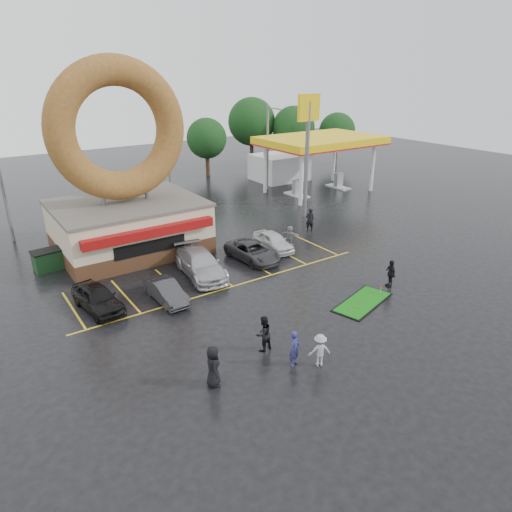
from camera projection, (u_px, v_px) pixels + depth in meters
ground at (265, 308)px, 25.85m from camera, size 120.00×120.00×0.00m
donut_shop at (125, 191)px, 32.44m from camera, size 10.20×8.70×13.50m
gas_station at (302, 154)px, 50.80m from camera, size 12.30×13.65×5.90m
shell_sign at (308, 134)px, 38.93m from camera, size 2.20×0.36×10.60m
streetlight_left at (1, 181)px, 33.96m from camera, size 0.40×2.21×9.00m
streetlight_mid at (169, 159)px, 42.02m from camera, size 0.40×2.21×9.00m
streetlight_right at (268, 146)px, 49.05m from camera, size 0.40×2.21×9.00m
tree_far_a at (294, 128)px, 60.26m from camera, size 5.60×5.60×8.00m
tree_far_b at (337, 131)px, 62.12m from camera, size 4.90×4.90×7.00m
tree_far_c at (252, 122)px, 60.97m from camera, size 6.30×6.30×9.00m
tree_far_d at (207, 138)px, 55.78m from camera, size 4.90×4.90×7.00m
car_black at (98, 298)px, 25.49m from camera, size 2.24×4.39×1.43m
car_dgrey at (166, 292)px, 26.44m from camera, size 1.44×3.75×1.22m
car_silver at (201, 264)px, 29.67m from camera, size 2.90×5.68×1.58m
car_grey at (252, 252)px, 32.08m from camera, size 2.48×4.73×1.27m
car_white at (273, 241)px, 33.89m from camera, size 1.77×4.00×1.34m
person_blue at (295, 348)px, 20.63m from camera, size 0.75×0.62×1.76m
person_blackjkt at (263, 334)px, 21.74m from camera, size 0.97×0.81×1.81m
person_hoodie at (320, 350)px, 20.65m from camera, size 1.18×0.96×1.60m
person_bystander at (213, 366)px, 19.29m from camera, size 0.88×1.08×1.90m
person_cameraman at (390, 273)px, 28.12m from camera, size 0.80×1.11×1.75m
person_walker_near at (290, 235)px, 34.80m from camera, size 1.05×1.46×1.52m
person_walker_far at (310, 220)px, 37.64m from camera, size 0.84×0.73×1.95m
dumpster at (48, 261)px, 30.56m from camera, size 1.90×1.36×1.30m
putting_green at (363, 302)px, 26.47m from camera, size 4.55×2.90×0.53m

